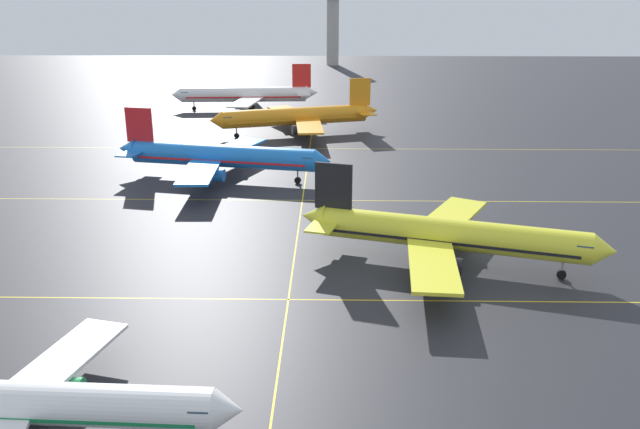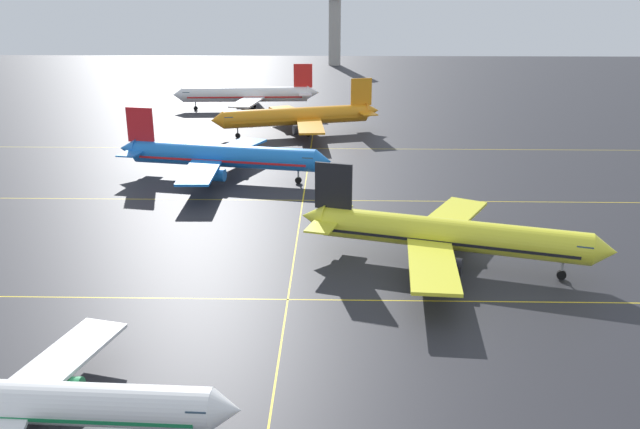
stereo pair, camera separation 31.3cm
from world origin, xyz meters
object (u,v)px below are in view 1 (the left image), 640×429
object	(u,v)px
airliner_far_left_stand	(297,116)
airliner_front_gate	(30,403)
airliner_far_right_stand	(246,95)
airliner_third_row	(220,156)
airliner_second_row	(447,234)
control_tower	(333,19)

from	to	relation	value
airliner_far_left_stand	airliner_front_gate	bearing A→B (deg)	-97.55
airliner_front_gate	airliner_far_right_stand	world-z (taller)	airliner_far_right_stand
airliner_third_row	airliner_front_gate	bearing A→B (deg)	-92.11
airliner_second_row	airliner_far_right_stand	distance (m)	114.06
airliner_second_row	airliner_far_right_stand	world-z (taller)	airliner_far_right_stand
airliner_front_gate	airliner_third_row	xyz separation A→B (m)	(2.69, 72.90, 0.82)
airliner_second_row	airliner_third_row	distance (m)	51.50
airliner_third_row	control_tower	bearing A→B (deg)	83.57
airliner_far_left_stand	airliner_far_right_stand	size ratio (longest dim) A/B	0.97
airliner_far_left_stand	control_tower	world-z (taller)	control_tower
airliner_front_gate	airliner_far_right_stand	bearing A→B (deg)	90.53
airliner_second_row	airliner_far_right_stand	bearing A→B (deg)	109.75
airliner_far_left_stand	airliner_third_row	bearing A→B (deg)	-107.60
airliner_far_right_stand	airliner_front_gate	bearing A→B (deg)	-89.47
airliner_front_gate	airliner_third_row	size ratio (longest dim) A/B	0.81
airliner_front_gate	airliner_far_left_stand	distance (m)	111.56
airliner_front_gate	airliner_far_right_stand	xyz separation A→B (m)	(-1.32, 142.04, 0.90)
airliner_third_row	airliner_second_row	bearing A→B (deg)	-47.90
airliner_second_row	control_tower	world-z (taller)	control_tower
airliner_far_right_stand	airliner_second_row	bearing A→B (deg)	-70.25
airliner_third_row	control_tower	xyz separation A→B (m)	(20.16, 178.81, 15.24)
airliner_front_gate	airliner_third_row	bearing A→B (deg)	87.89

